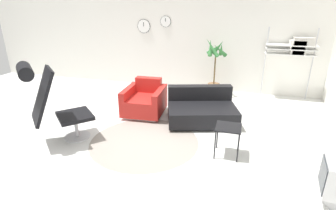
{
  "coord_description": "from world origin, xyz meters",
  "views": [
    {
      "loc": [
        1.54,
        -3.93,
        2.18
      ],
      "look_at": [
        0.36,
        0.11,
        0.55
      ],
      "focal_mm": 28.0,
      "sensor_mm": 36.0,
      "label": 1
    }
  ],
  "objects_px": {
    "armchair_red": "(145,102)",
    "side_table": "(228,130)",
    "lounge_chair": "(49,97)",
    "potted_plant": "(214,71)",
    "shelf_unit": "(297,48)",
    "couch_low": "(201,110)"
  },
  "relations": [
    {
      "from": "lounge_chair",
      "to": "side_table",
      "type": "xyz_separation_m",
      "value": [
        2.78,
        0.4,
        -0.39
      ]
    },
    {
      "from": "lounge_chair",
      "to": "potted_plant",
      "type": "relative_size",
      "value": 0.95
    },
    {
      "from": "armchair_red",
      "to": "couch_low",
      "type": "height_order",
      "value": "armchair_red"
    },
    {
      "from": "lounge_chair",
      "to": "couch_low",
      "type": "distance_m",
      "value": 2.74
    },
    {
      "from": "armchair_red",
      "to": "potted_plant",
      "type": "xyz_separation_m",
      "value": [
        1.23,
        1.61,
        0.36
      ]
    },
    {
      "from": "armchair_red",
      "to": "side_table",
      "type": "distance_m",
      "value": 2.14
    },
    {
      "from": "lounge_chair",
      "to": "potted_plant",
      "type": "distance_m",
      "value": 3.89
    },
    {
      "from": "side_table",
      "to": "shelf_unit",
      "type": "relative_size",
      "value": 0.29
    },
    {
      "from": "lounge_chair",
      "to": "potted_plant",
      "type": "height_order",
      "value": "potted_plant"
    },
    {
      "from": "lounge_chair",
      "to": "shelf_unit",
      "type": "xyz_separation_m",
      "value": [
        4.03,
        3.41,
        0.44
      ]
    },
    {
      "from": "lounge_chair",
      "to": "shelf_unit",
      "type": "relative_size",
      "value": 0.81
    },
    {
      "from": "couch_low",
      "to": "shelf_unit",
      "type": "height_order",
      "value": "shelf_unit"
    },
    {
      "from": "lounge_chair",
      "to": "side_table",
      "type": "relative_size",
      "value": 2.84
    },
    {
      "from": "potted_plant",
      "to": "shelf_unit",
      "type": "height_order",
      "value": "shelf_unit"
    },
    {
      "from": "lounge_chair",
      "to": "couch_low",
      "type": "height_order",
      "value": "lounge_chair"
    },
    {
      "from": "couch_low",
      "to": "potted_plant",
      "type": "distance_m",
      "value": 1.68
    },
    {
      "from": "armchair_red",
      "to": "side_table",
      "type": "xyz_separation_m",
      "value": [
        1.78,
        -1.17,
        0.15
      ]
    },
    {
      "from": "armchair_red",
      "to": "couch_low",
      "type": "distance_m",
      "value": 1.2
    },
    {
      "from": "side_table",
      "to": "lounge_chair",
      "type": "bearing_deg",
      "value": -171.74
    },
    {
      "from": "armchair_red",
      "to": "lounge_chair",
      "type": "bearing_deg",
      "value": 54.0
    },
    {
      "from": "shelf_unit",
      "to": "potted_plant",
      "type": "bearing_deg",
      "value": -172.83
    },
    {
      "from": "side_table",
      "to": "potted_plant",
      "type": "height_order",
      "value": "potted_plant"
    }
  ]
}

